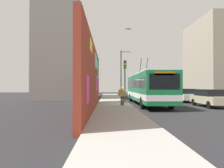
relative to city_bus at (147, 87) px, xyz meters
name	(u,v)px	position (x,y,z in m)	size (l,w,h in m)	color
ground_plane	(130,105)	(-0.88, 1.80, -1.75)	(80.00, 80.00, 0.00)	#232326
sidewalk_slab	(114,105)	(-0.88, 3.40, -1.68)	(48.00, 3.20, 0.15)	#9E9B93
graffiti_wall	(93,78)	(-4.92, 5.15, 0.70)	(13.90, 0.32, 4.90)	maroon
building_far_left	(64,54)	(10.58, 11.00, 5.31)	(11.22, 6.15, 14.13)	gray
building_far_right	(220,59)	(11.79, -15.20, 4.72)	(10.17, 8.52, 12.94)	#9E937F
city_bus	(147,87)	(0.00, 0.00, 0.00)	(11.44, 2.64, 4.92)	#19723F
parked_car_champagne	(209,98)	(-2.22, -5.20, -0.92)	(4.07, 1.76, 1.58)	#C6B793
parked_car_white	(184,95)	(3.11, -5.20, -0.92)	(4.32, 1.94, 1.58)	white
pedestrian_at_curb	(122,95)	(-2.16, 2.70, -0.66)	(0.22, 0.66, 1.61)	#3F3326
traffic_light	(125,74)	(0.95, 2.15, 1.41)	(0.49, 0.28, 4.50)	#2D382D
street_lamp	(122,71)	(5.22, 2.06, 2.08)	(0.44, 1.68, 6.40)	#4C4C51
flying_pigeons	(128,29)	(-3.39, 2.31, 4.89)	(0.32, 0.54, 0.16)	gray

